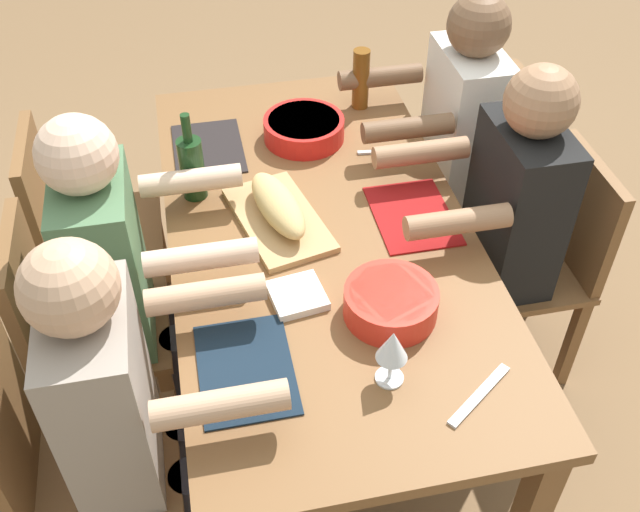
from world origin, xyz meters
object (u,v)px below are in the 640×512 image
(chair_near_right, at_px, (491,173))
(beer_bottle, at_px, (361,79))
(cutting_board, at_px, (278,219))
(wine_bottle, at_px, (192,166))
(dining_table, at_px, (320,250))
(wine_glass, at_px, (392,347))
(chair_far_right, at_px, (79,226))
(bread_loaf, at_px, (278,205))
(serving_bowl_pasta, at_px, (304,127))
(diner_near_center, at_px, (503,214))
(chair_far_center, at_px, (74,326))
(chair_near_center, at_px, (543,256))
(diner_near_right, at_px, (452,131))
(chair_far_left, at_px, (67,462))
(serving_bowl_fruit, at_px, (391,301))
(diner_far_left, at_px, (125,401))
(diner_far_center, at_px, (122,267))
(napkin_stack, at_px, (297,295))

(chair_near_right, distance_m, beer_bottle, 0.63)
(cutting_board, distance_m, wine_bottle, 0.31)
(dining_table, xyz_separation_m, wine_glass, (-0.58, -0.05, 0.20))
(chair_far_right, relative_size, wine_glass, 5.12)
(bread_loaf, relative_size, wine_bottle, 1.10)
(chair_far_right, bearing_deg, dining_table, -122.03)
(dining_table, bearing_deg, serving_bowl_pasta, -5.23)
(diner_near_center, bearing_deg, dining_table, 90.00)
(chair_far_center, bearing_deg, chair_near_center, -90.00)
(chair_far_center, height_order, wine_bottle, wine_bottle)
(diner_near_center, distance_m, beer_bottle, 0.72)
(chair_far_right, xyz_separation_m, diner_near_right, (-0.00, -1.35, 0.21))
(chair_far_left, height_order, wine_bottle, wine_bottle)
(chair_far_left, xyz_separation_m, diner_near_right, (0.96, -1.35, 0.21))
(chair_near_center, xyz_separation_m, diner_near_center, (0.00, 0.18, 0.21))
(chair_far_right, xyz_separation_m, serving_bowl_fruit, (-0.85, -0.88, 0.30))
(cutting_board, bearing_deg, chair_near_right, -64.34)
(chair_far_left, bearing_deg, chair_far_center, 0.00)
(chair_far_right, bearing_deg, chair_far_center, 180.00)
(serving_bowl_pasta, bearing_deg, cutting_board, 159.37)
(dining_table, xyz_separation_m, chair_far_right, (0.48, 0.77, -0.17))
(diner_far_left, bearing_deg, diner_far_center, 0.00)
(diner_near_right, xyz_separation_m, napkin_stack, (-0.75, 0.70, 0.05))
(wine_bottle, bearing_deg, serving_bowl_pasta, -58.45)
(cutting_board, distance_m, wine_glass, 0.66)
(dining_table, distance_m, chair_far_left, 0.92)
(diner_near_center, distance_m, chair_near_right, 0.56)
(chair_far_center, bearing_deg, wine_bottle, -60.46)
(diner_near_right, distance_m, serving_bowl_pasta, 0.55)
(diner_far_left, relative_size, serving_bowl_pasta, 4.36)
(diner_far_left, relative_size, napkin_stack, 8.57)
(napkin_stack, bearing_deg, chair_near_right, -49.77)
(cutting_board, bearing_deg, chair_far_left, 129.42)
(chair_far_left, xyz_separation_m, diner_far_left, (0.00, -0.18, 0.21))
(serving_bowl_fruit, bearing_deg, beer_bottle, -9.65)
(chair_near_center, bearing_deg, napkin_stack, 106.91)
(diner_far_left, relative_size, wine_glass, 7.23)
(serving_bowl_fruit, relative_size, bread_loaf, 0.77)
(diner_far_center, relative_size, chair_far_right, 1.41)
(diner_near_right, xyz_separation_m, bread_loaf, (-0.42, 0.70, 0.11))
(chair_near_center, bearing_deg, chair_far_left, 107.37)
(diner_far_center, relative_size, serving_bowl_pasta, 4.36)
(beer_bottle, bearing_deg, chair_far_center, 121.44)
(chair_far_left, xyz_separation_m, wine_glass, (-0.10, -0.82, 0.37))
(diner_near_center, bearing_deg, chair_near_right, -20.94)
(chair_near_center, xyz_separation_m, bread_loaf, (0.06, 0.88, 0.32))
(chair_near_center, height_order, napkin_stack, chair_near_center)
(diner_far_left, distance_m, napkin_stack, 0.51)
(dining_table, bearing_deg, napkin_stack, 156.31)
(chair_far_center, distance_m, beer_bottle, 1.28)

